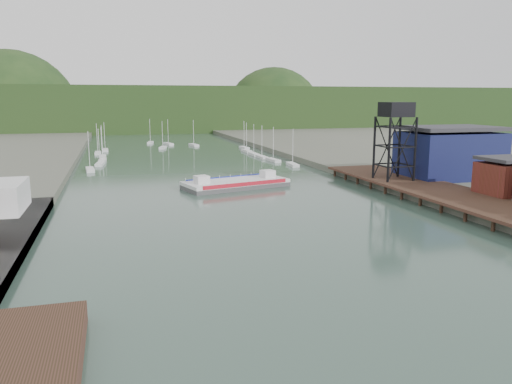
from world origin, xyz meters
TOP-DOWN VIEW (x-y plane):
  - ground at (0.00, 0.00)m, footprint 600.00×600.00m
  - west_stage at (-29.00, 0.00)m, footprint 10.00×18.00m
  - east_pier at (37.00, 45.00)m, footprint 14.00×70.00m
  - lift_tower at (35.00, 58.00)m, footprint 6.50×6.50m
  - blue_shed at (50.00, 60.00)m, footprint 20.50×14.50m
  - marina_sailboats at (0.08, 138.46)m, footprint 57.71×92.65m
  - distant_hills at (-3.98, 301.35)m, footprint 500.00×120.00m
  - chain_ferry at (3.71, 69.11)m, footprint 23.78×14.22m

SIDE VIEW (x-z plane):
  - ground at x=0.00m, z-range 0.00..0.00m
  - marina_sailboats at x=0.08m, z-range -0.10..0.80m
  - west_stage at x=-29.00m, z-range 0.00..1.80m
  - chain_ferry at x=3.71m, z-range -0.68..2.52m
  - east_pier at x=37.00m, z-range 0.67..3.12m
  - blue_shed at x=50.00m, z-range 1.41..12.71m
  - distant_hills at x=-3.98m, z-range -29.62..50.38m
  - lift_tower at x=35.00m, z-range 7.65..23.65m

